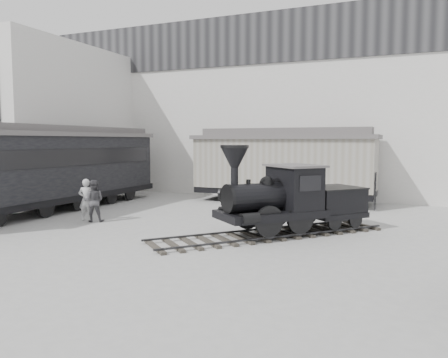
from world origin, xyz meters
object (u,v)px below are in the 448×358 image
at_px(locomotive, 287,202).
at_px(visitor_a, 86,200).
at_px(passenger_coach, 52,168).
at_px(visitor_b, 94,201).
at_px(boxcar, 283,164).

distance_m(locomotive, visitor_a, 8.67).
height_order(locomotive, passenger_coach, passenger_coach).
height_order(passenger_coach, visitor_b, passenger_coach).
relative_size(boxcar, passenger_coach, 0.70).
distance_m(passenger_coach, visitor_b, 4.25).
bearing_deg(visitor_b, boxcar, -149.85).
bearing_deg(locomotive, visitor_b, -132.77).
bearing_deg(visitor_a, locomotive, 161.75).
bearing_deg(passenger_coach, boxcar, 37.67).
xyz_separation_m(locomotive, passenger_coach, (-11.94, 0.93, 0.95)).
relative_size(passenger_coach, visitor_a, 7.97).
bearing_deg(visitor_a, visitor_b, 148.84).
bearing_deg(locomotive, boxcar, 148.11).
relative_size(boxcar, visitor_a, 5.59).
xyz_separation_m(passenger_coach, visitor_a, (3.30, -1.53, -1.22)).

